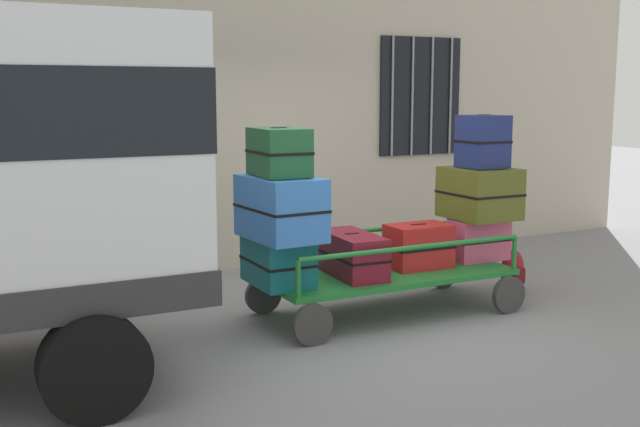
{
  "coord_description": "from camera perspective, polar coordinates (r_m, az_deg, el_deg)",
  "views": [
    {
      "loc": [
        -3.23,
        -6.01,
        2.07
      ],
      "look_at": [
        -0.18,
        -0.04,
        1.0
      ],
      "focal_mm": 43.3,
      "sensor_mm": 36.0,
      "label": 1
    }
  ],
  "objects": [
    {
      "name": "ground_plane",
      "position": [
        7.13,
        1.12,
        -7.82
      ],
      "size": [
        40.0,
        40.0,
        0.0
      ],
      "primitive_type": "plane",
      "color": "gray"
    },
    {
      "name": "building_wall",
      "position": [
        9.13,
        -6.38,
        11.68
      ],
      "size": [
        12.0,
        0.38,
        5.0
      ],
      "color": "#BCB29E",
      "rests_on": "ground"
    },
    {
      "name": "luggage_cart",
      "position": [
        7.26,
        4.93,
        -4.8
      ],
      "size": [
        2.41,
        1.1,
        0.4
      ],
      "color": "#1E722D",
      "rests_on": "ground"
    },
    {
      "name": "cart_railing",
      "position": [
        7.19,
        4.96,
        -2.14
      ],
      "size": [
        2.31,
        0.96,
        0.33
      ],
      "color": "#1E722D",
      "rests_on": "luggage_cart"
    },
    {
      "name": "suitcase_left_bottom",
      "position": [
        6.73,
        -3.13,
        -3.52
      ],
      "size": [
        0.46,
        0.69,
        0.42
      ],
      "color": "#0F5960",
      "rests_on": "luggage_cart"
    },
    {
      "name": "suitcase_left_middle",
      "position": [
        6.58,
        -2.91,
        0.42
      ],
      "size": [
        0.58,
        0.85,
        0.54
      ],
      "color": "#3372C6",
      "rests_on": "suitcase_left_bottom"
    },
    {
      "name": "suitcase_left_top",
      "position": [
        6.55,
        -3.06,
        4.57
      ],
      "size": [
        0.42,
        0.61,
        0.41
      ],
      "color": "#194C28",
      "rests_on": "suitcase_left_middle"
    },
    {
      "name": "suitcase_midleft_bottom",
      "position": [
        7.04,
        2.37,
        -3.06
      ],
      "size": [
        0.43,
        0.83,
        0.39
      ],
      "color": "maroon",
      "rests_on": "luggage_cart"
    },
    {
      "name": "suitcase_center_bottom",
      "position": [
        7.41,
        7.29,
        -2.4
      ],
      "size": [
        0.6,
        0.4,
        0.42
      ],
      "color": "#B21E1E",
      "rests_on": "luggage_cart"
    },
    {
      "name": "suitcase_midright_bottom",
      "position": [
        7.84,
        11.65,
        -1.87
      ],
      "size": [
        0.59,
        0.33,
        0.42
      ],
      "color": "#CC4C72",
      "rests_on": "luggage_cart"
    },
    {
      "name": "suitcase_midright_middle",
      "position": [
        7.78,
        11.71,
        1.49
      ],
      "size": [
        0.6,
        0.68,
        0.5
      ],
      "color": "#4C5119",
      "rests_on": "suitcase_midright_bottom"
    },
    {
      "name": "suitcase_midright_top",
      "position": [
        7.71,
        11.94,
        5.24
      ],
      "size": [
        0.41,
        0.42,
        0.52
      ],
      "color": "navy",
      "rests_on": "suitcase_midright_middle"
    },
    {
      "name": "backpack",
      "position": [
        8.31,
        14.05,
        -4.1
      ],
      "size": [
        0.27,
        0.22,
        0.44
      ],
      "color": "maroon",
      "rests_on": "ground"
    }
  ]
}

